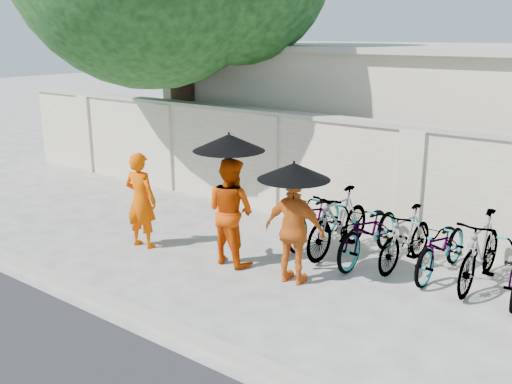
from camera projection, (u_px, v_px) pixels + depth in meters
The scene contains 15 objects.
ground at pixel (206, 270), 8.93m from camera, with size 80.00×80.00×0.00m, color #BAB8B1.
kerb at pixel (120, 306), 7.61m from camera, with size 40.00×0.16×0.12m, color #A3A292.
compound_wall at pixel (361, 178), 10.53m from camera, with size 20.00×0.30×2.00m, color silver.
building_behind at pixel (482, 125), 12.70m from camera, with size 14.00×6.00×3.20m, color beige.
monk_left at pixel (141, 200), 9.71m from camera, with size 0.61×0.40×1.66m, color #EB5100.
monk_center at pixel (231, 211), 9.01m from camera, with size 0.84×0.66×1.73m, color #CE4003.
parasol_center at pixel (229, 142), 8.62m from camera, with size 1.11×1.11×1.13m.
monk_right at pixel (295, 230), 8.29m from camera, with size 0.95×0.40×1.62m, color orange.
parasol_right at pixel (294, 171), 7.97m from camera, with size 1.04×1.04×0.92m.
bike_0 at pixel (316, 216), 9.99m from camera, with size 0.64×1.83×0.96m, color slate.
bike_1 at pixel (338, 222), 9.48m from camera, with size 0.52×1.84×1.10m, color slate.
bike_2 at pixel (370, 231), 9.17m from camera, with size 0.68×1.95×1.03m, color slate.
bike_3 at pixel (406, 238), 8.93m from camera, with size 0.46×1.62×0.97m, color slate.
bike_4 at pixel (442, 246), 8.63m from camera, with size 0.62×1.77×0.93m, color slate.
bike_5 at pixel (480, 251), 8.24m from camera, with size 0.51×1.82×1.09m, color slate.
Camera 1 is at (5.63, -6.11, 3.58)m, focal length 40.00 mm.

